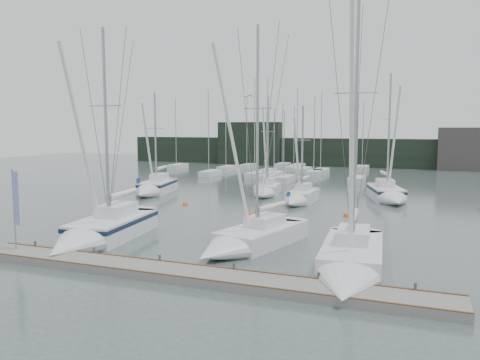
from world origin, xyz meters
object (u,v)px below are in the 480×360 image
Objects in this scene: sailboat_near_center at (242,242)px; sailboat_mid_c at (299,198)px; sailboat_mid_a at (153,189)px; buoy_a at (251,215)px; buoy_c at (185,205)px; dock_banner at (16,202)px; sailboat_mid_b at (266,191)px; sailboat_mid_d at (389,195)px; sailboat_near_left at (97,233)px; sailboat_near_right at (350,267)px; buoy_b at (347,216)px.

sailboat_near_center is 17.38m from sailboat_mid_c.
sailboat_mid_a reaches higher than buoy_a.
buoy_c is 18.88m from dock_banner.
sailboat_mid_a is at bearing -172.32° from sailboat_mid_b.
sailboat_mid_a is 20.10× the size of buoy_a.
sailboat_mid_d is at bearing 30.35° from sailboat_mid_c.
sailboat_near_left is 8.98m from sailboat_near_center.
sailboat_mid_d reaches higher than sailboat_mid_a.
buoy_b is (-2.29, 15.63, -0.54)m from sailboat_near_right.
sailboat_near_right is 3.34× the size of dock_banner.
sailboat_mid_c is (4.38, -3.72, 0.01)m from sailboat_mid_b.
buoy_a is at bearing -40.04° from sailboat_mid_a.
sailboat_mid_c is at bearing -48.49° from sailboat_mid_b.
sailboat_near_center is at bearing 153.10° from sailboat_near_right.
sailboat_near_right reaches higher than sailboat_mid_d.
dock_banner is at bearing -91.73° from buoy_c.
buoy_c is (6.18, -4.64, -0.63)m from sailboat_mid_a.
sailboat_mid_d reaches higher than dock_banner.
sailboat_mid_c is 0.75× the size of sailboat_mid_d.
buoy_a is at bearing 80.36° from dock_banner.
buoy_b is (4.10, 12.90, -0.50)m from sailboat_near_center.
buoy_a is (-9.55, 13.20, -0.54)m from sailboat_near_right.
sailboat_mid_a is at bearing 179.73° from sailboat_mid_c.
sailboat_mid_d is (0.44, 24.34, 0.08)m from sailboat_near_right.
sailboat_mid_d is at bearing 87.63° from sailboat_near_center.
sailboat_near_right is at bearing -7.96° from sailboat_near_center.
sailboat_mid_b is at bearing 141.12° from sailboat_mid_c.
sailboat_mid_c is at bearing 138.21° from buoy_b.
sailboat_mid_a is 15.43m from buoy_a.
sailboat_mid_b is (-5.26, 21.07, 0.01)m from sailboat_near_center.
buoy_c is at bearing 143.70° from sailboat_near_center.
sailboat_mid_b is 12.44m from buoy_b.
sailboat_mid_c is (-7.28, 20.09, -0.03)m from sailboat_near_right.
sailboat_near_left is 1.46× the size of sailboat_mid_c.
sailboat_mid_d is at bearing 85.20° from sailboat_near_right.
dock_banner is at bearing -110.50° from sailboat_mid_b.
sailboat_mid_b is 27.25m from dock_banner.
sailboat_mid_a is at bearing 173.20° from sailboat_mid_d.
buoy_a is (-3.16, 10.47, -0.50)m from sailboat_near_center.
sailboat_near_left is 19.40m from buoy_b.
sailboat_near_left is 5.07m from dock_banner.
sailboat_mid_a is 21.38m from buoy_b.
sailboat_mid_a is 1.05× the size of sailboat_mid_b.
sailboat_near_center is 16.88m from buoy_c.
sailboat_near_right is 1.52× the size of sailboat_mid_c.
sailboat_mid_b is at bearing 56.30° from buoy_c.
sailboat_near_right reaches higher than sailboat_mid_c.
buoy_b is 14.62m from buoy_c.
sailboat_mid_a is 0.89× the size of sailboat_mid_d.
sailboat_near_right is 28.51× the size of buoy_c.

